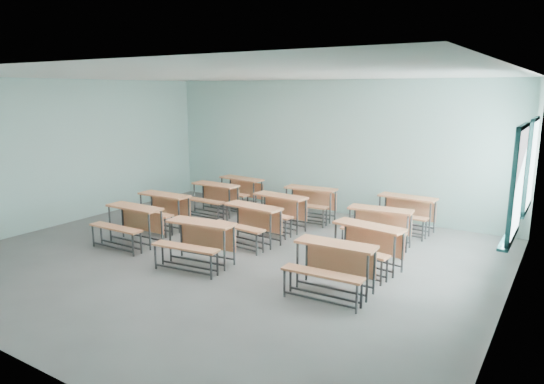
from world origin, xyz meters
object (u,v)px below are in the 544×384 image
Objects in this scene: desk_unit_r2c2 at (379,222)px; desk_unit_r3c0 at (239,188)px; desk_unit_r0c2 at (333,261)px; desk_unit_r2c0 at (213,195)px; desk_unit_r0c1 at (198,237)px; desk_unit_r3c1 at (309,199)px; desk_unit_r1c1 at (250,219)px; desk_unit_r1c2 at (365,241)px; desk_unit_r3c2 at (405,208)px; desk_unit_r2c1 at (277,207)px; desk_unit_r0c0 at (131,220)px; desk_unit_r1c0 at (161,206)px.

desk_unit_r3c0 is (-4.19, 1.24, 0.00)m from desk_unit_r2c2.
desk_unit_r0c2 is 5.14m from desk_unit_r2c0.
desk_unit_r0c2 is at bearing -91.17° from desk_unit_r2c2.
desk_unit_r0c2 and desk_unit_r3c0 have the same top height.
desk_unit_r0c1 is at bearing -137.06° from desk_unit_r2c2.
desk_unit_r2c0 is (-1.96, 2.80, 0.00)m from desk_unit_r0c1.
desk_unit_r2c2 is 1.01× the size of desk_unit_r3c1.
desk_unit_r1c1 and desk_unit_r1c2 have the same top height.
desk_unit_r3c2 is (2.30, 2.45, 0.00)m from desk_unit_r1c1.
desk_unit_r2c1 is at bearing -26.54° from desk_unit_r3c0.
desk_unit_r0c2 is 4.13m from desk_unit_r3c1.
desk_unit_r3c2 is at bearing 34.78° from desk_unit_r2c1.
desk_unit_r3c1 is at bearing 120.09° from desk_unit_r0c2.
desk_unit_r0c0 is at bearing -82.44° from desk_unit_r3c0.
desk_unit_r2c0 is at bearing -163.68° from desk_unit_r3c1.
desk_unit_r0c2 is 0.96× the size of desk_unit_r1c2.
desk_unit_r0c1 is at bearing -32.08° from desk_unit_r1c0.
desk_unit_r0c2 is at bearing -33.48° from desk_unit_r3c0.
desk_unit_r1c2 is (4.65, 0.04, 0.00)m from desk_unit_r1c0.
desk_unit_r2c0 is at bearing -86.18° from desk_unit_r3c0.
desk_unit_r2c1 is (1.86, 2.38, 0.00)m from desk_unit_r0c0.
desk_unit_r0c1 is 1.02× the size of desk_unit_r1c1.
desk_unit_r2c0 and desk_unit_r2c1 have the same top height.
desk_unit_r3c2 is at bearing 51.88° from desk_unit_r0c1.
desk_unit_r2c0 is (-2.03, 1.36, 0.00)m from desk_unit_r1c1.
desk_unit_r0c1 and desk_unit_r1c1 have the same top height.
desk_unit_r0c0 and desk_unit_r2c0 have the same top height.
desk_unit_r1c2 and desk_unit_r3c1 have the same top height.
desk_unit_r1c0 is at bearing -145.43° from desk_unit_r2c1.
desk_unit_r1c2 is at bearing -85.39° from desk_unit_r2c2.
desk_unit_r0c1 is at bearing -97.62° from desk_unit_r3c1.
desk_unit_r1c2 and desk_unit_r2c0 have the same top height.
desk_unit_r2c0 is at bearing 177.36° from desk_unit_r2c1.
desk_unit_r2c0 is 4.46m from desk_unit_r3c2.
desk_unit_r0c1 is 2.54m from desk_unit_r2c1.
desk_unit_r3c2 is at bearing 41.30° from desk_unit_r0c0.
desk_unit_r2c0 is at bearing 118.10° from desk_unit_r0c1.
desk_unit_r0c1 is 1.00× the size of desk_unit_r3c0.
desk_unit_r1c2 is at bearing -49.46° from desk_unit_r3c1.
desk_unit_r3c1 is at bearing 22.28° from desk_unit_r2c0.
desk_unit_r0c0 is at bearing -157.26° from desk_unit_r1c2.
desk_unit_r3c0 is at bearing 158.06° from desk_unit_r2c2.
desk_unit_r3c2 is at bearing 51.96° from desk_unit_r1c1.
desk_unit_r1c0 and desk_unit_r3c0 have the same top height.
desk_unit_r2c0 and desk_unit_r2c2 have the same top height.
desk_unit_r1c1 is 0.98× the size of desk_unit_r1c2.
desk_unit_r3c2 is (4.28, 0.10, 0.00)m from desk_unit_r3c0.
desk_unit_r0c2 is 0.97× the size of desk_unit_r2c2.
desk_unit_r0c2 is (2.45, 0.15, 0.00)m from desk_unit_r0c1.
desk_unit_r0c1 is 2.52m from desk_unit_r1c0.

